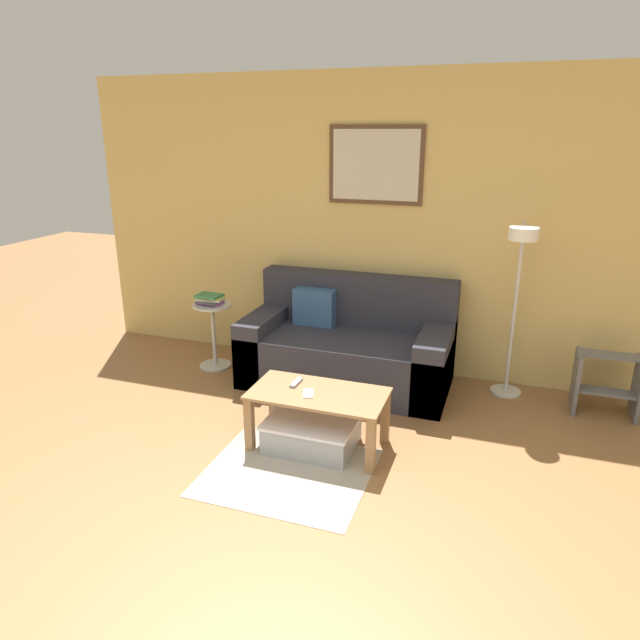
% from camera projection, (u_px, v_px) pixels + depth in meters
% --- Properties ---
extents(ground_plane, '(16.00, 16.00, 0.00)m').
position_uv_depth(ground_plane, '(209.00, 631.00, 2.49)').
color(ground_plane, olive).
extents(wall_back, '(5.60, 0.09, 2.55)m').
position_uv_depth(wall_back, '(384.00, 227.00, 4.90)').
color(wall_back, '#D6B76B').
rests_on(wall_back, ground_plane).
extents(area_rug, '(1.03, 0.91, 0.01)m').
position_uv_depth(area_rug, '(288.00, 471.00, 3.65)').
color(area_rug, '#A39989').
rests_on(area_rug, ground_plane).
extents(couch, '(1.73, 0.85, 0.89)m').
position_uv_depth(couch, '(348.00, 348.00, 4.87)').
color(couch, '#2D2D38').
rests_on(couch, ground_plane).
extents(coffee_table, '(0.92, 0.48, 0.41)m').
position_uv_depth(coffee_table, '(318.00, 403.00, 3.85)').
color(coffee_table, '#997047').
rests_on(coffee_table, ground_plane).
extents(storage_bin, '(0.61, 0.46, 0.21)m').
position_uv_depth(storage_bin, '(312.00, 433.00, 3.91)').
color(storage_bin, '#9EA3A8').
rests_on(storage_bin, ground_plane).
extents(floor_lamp, '(0.25, 0.55, 1.43)m').
position_uv_depth(floor_lamp, '(518.00, 282.00, 4.25)').
color(floor_lamp, silver).
rests_on(floor_lamp, ground_plane).
extents(side_table, '(0.34, 0.34, 0.60)m').
position_uv_depth(side_table, '(213.00, 330.00, 5.17)').
color(side_table, silver).
rests_on(side_table, ground_plane).
extents(book_stack, '(0.25, 0.20, 0.09)m').
position_uv_depth(book_stack, '(210.00, 299.00, 5.08)').
color(book_stack, '#8C4C93').
rests_on(book_stack, side_table).
extents(remote_control, '(0.04, 0.15, 0.02)m').
position_uv_depth(remote_control, '(296.00, 383.00, 3.95)').
color(remote_control, '#99999E').
rests_on(remote_control, coffee_table).
extents(cell_phone, '(0.11, 0.15, 0.01)m').
position_uv_depth(cell_phone, '(308.00, 393.00, 3.80)').
color(cell_phone, silver).
rests_on(cell_phone, coffee_table).
extents(step_stool, '(0.46, 0.32, 0.46)m').
position_uv_depth(step_stool, '(606.00, 382.00, 4.35)').
color(step_stool, slate).
rests_on(step_stool, ground_plane).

